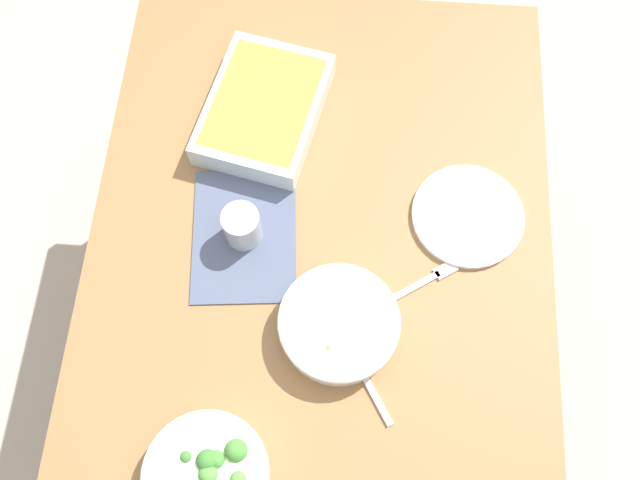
% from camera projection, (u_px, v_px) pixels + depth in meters
% --- Properties ---
extents(ground_plane, '(6.00, 6.00, 0.00)m').
position_uv_depth(ground_plane, '(320.00, 332.00, 2.00)').
color(ground_plane, '#B2A899').
extents(dining_table, '(1.20, 0.90, 0.74)m').
position_uv_depth(dining_table, '(320.00, 256.00, 1.40)').
color(dining_table, olive).
rests_on(dining_table, ground_plane).
extents(placemat, '(0.30, 0.23, 0.00)m').
position_uv_depth(placemat, '(245.00, 232.00, 1.32)').
color(placemat, '#4C5670').
rests_on(placemat, dining_table).
extents(stew_bowl, '(0.22, 0.22, 0.06)m').
position_uv_depth(stew_bowl, '(339.00, 324.00, 1.22)').
color(stew_bowl, white).
rests_on(stew_bowl, dining_table).
extents(broccoli_bowl, '(0.21, 0.21, 0.07)m').
position_uv_depth(broccoli_bowl, '(207.00, 475.00, 1.12)').
color(broccoli_bowl, white).
rests_on(broccoli_bowl, dining_table).
extents(baking_dish, '(0.34, 0.28, 0.06)m').
position_uv_depth(baking_dish, '(264.00, 108.00, 1.38)').
color(baking_dish, silver).
rests_on(baking_dish, dining_table).
extents(drink_cup, '(0.07, 0.07, 0.08)m').
position_uv_depth(drink_cup, '(243.00, 225.00, 1.28)').
color(drink_cup, '#B2BCC6').
rests_on(drink_cup, dining_table).
extents(side_plate, '(0.22, 0.22, 0.01)m').
position_uv_depth(side_plate, '(468.00, 216.00, 1.33)').
color(side_plate, silver).
rests_on(side_plate, dining_table).
extents(spoon_by_stew, '(0.16, 0.11, 0.01)m').
position_uv_depth(spoon_by_stew, '(360.00, 368.00, 1.22)').
color(spoon_by_stew, silver).
rests_on(spoon_by_stew, dining_table).
extents(spoon_by_broccoli, '(0.08, 0.17, 0.01)m').
position_uv_depth(spoon_by_broccoli, '(233.00, 469.00, 1.15)').
color(spoon_by_broccoli, silver).
rests_on(spoon_by_broccoli, dining_table).
extents(fork_on_table, '(0.11, 0.16, 0.01)m').
position_uv_depth(fork_on_table, '(422.00, 283.00, 1.28)').
color(fork_on_table, silver).
rests_on(fork_on_table, dining_table).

